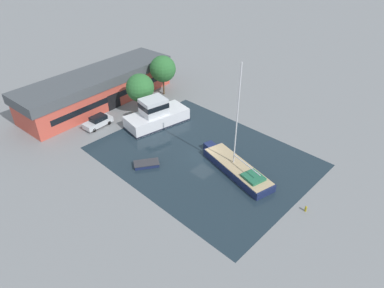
{
  "coord_description": "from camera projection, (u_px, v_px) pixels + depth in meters",
  "views": [
    {
      "loc": [
        -27.0,
        -24.11,
        26.12
      ],
      "look_at": [
        0.0,
        1.99,
        1.0
      ],
      "focal_mm": 32.0,
      "sensor_mm": 36.0,
      "label": 1
    }
  ],
  "objects": [
    {
      "name": "water_canal",
      "position": [
        203.0,
        156.0,
        44.58
      ],
      "size": [
        20.26,
        26.52,
        0.01
      ],
      "primitive_type": "cube",
      "color": "#1E2D38",
      "rests_on": "ground"
    },
    {
      "name": "small_dinghy",
      "position": [
        146.0,
        164.0,
        42.76
      ],
      "size": [
        3.46,
        3.0,
        0.51
      ],
      "rotation": [
        0.0,
        0.0,
        0.99
      ],
      "color": "#19234C",
      "rests_on": "water_canal"
    },
    {
      "name": "warehouse_building",
      "position": [
        98.0,
        87.0,
        56.16
      ],
      "size": [
        27.32,
        9.53,
        5.18
      ],
      "rotation": [
        0.0,
        0.0,
        0.07
      ],
      "color": "#C64C3D",
      "rests_on": "ground"
    },
    {
      "name": "parked_car",
      "position": [
        98.0,
        121.0,
        50.46
      ],
      "size": [
        4.49,
        2.15,
        1.66
      ],
      "rotation": [
        0.0,
        0.0,
        1.65
      ],
      "color": "silver",
      "rests_on": "ground"
    },
    {
      "name": "sailboat_moored",
      "position": [
        236.0,
        168.0,
        41.58
      ],
      "size": [
        5.19,
        11.74,
        13.73
      ],
      "rotation": [
        0.0,
        0.0,
        -0.23
      ],
      "color": "#19234C",
      "rests_on": "water_canal"
    },
    {
      "name": "motor_cruiser",
      "position": [
        156.0,
        115.0,
        50.63
      ],
      "size": [
        9.9,
        5.47,
        4.24
      ],
      "rotation": [
        0.0,
        0.0,
        1.41
      ],
      "color": "white",
      "rests_on": "water_canal"
    },
    {
      "name": "quay_tree_by_water",
      "position": [
        163.0,
        69.0,
        57.56
      ],
      "size": [
        4.42,
        4.42,
        6.86
      ],
      "color": "brown",
      "rests_on": "ground"
    },
    {
      "name": "mooring_bollard",
      "position": [
        306.0,
        209.0,
        36.12
      ],
      "size": [
        0.25,
        0.25,
        0.68
      ],
      "color": "olive",
      "rests_on": "ground"
    },
    {
      "name": "quay_tree_near_building",
      "position": [
        140.0,
        88.0,
        52.04
      ],
      "size": [
        4.3,
        4.3,
        6.46
      ],
      "color": "brown",
      "rests_on": "ground"
    },
    {
      "name": "ground_plane",
      "position": [
        203.0,
        156.0,
        44.58
      ],
      "size": [
        440.0,
        440.0,
        0.0
      ],
      "primitive_type": "plane",
      "color": "gray"
    }
  ]
}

